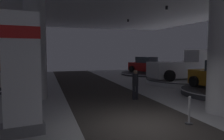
{
  "coord_description": "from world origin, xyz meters",
  "views": [
    {
      "loc": [
        -3.31,
        -6.81,
        2.59
      ],
      "look_at": [
        0.76,
        6.45,
        1.4
      ],
      "focal_mm": 35.9,
      "sensor_mm": 36.0,
      "label": 1
    }
  ],
  "objects_px": {
    "display_platform_far_right": "(182,81)",
    "display_platform_deep_right": "(147,73)",
    "display_platform_mid_right": "(224,92)",
    "pickup_truck_far_right": "(185,67)",
    "column_left": "(35,48)",
    "visitor_walking_near": "(135,83)",
    "display_car_deep_right": "(147,65)",
    "brand_sign_pylon": "(21,72)"
  },
  "relations": [
    {
      "from": "display_platform_far_right",
      "to": "display_platform_deep_right",
      "type": "bearing_deg",
      "value": 87.49
    },
    {
      "from": "display_platform_mid_right",
      "to": "pickup_truck_far_right",
      "type": "bearing_deg",
      "value": 80.6
    },
    {
      "from": "column_left",
      "to": "visitor_walking_near",
      "type": "xyz_separation_m",
      "value": [
        5.03,
        -1.77,
        -1.84
      ]
    },
    {
      "from": "display_platform_far_right",
      "to": "visitor_walking_near",
      "type": "bearing_deg",
      "value": -142.55
    },
    {
      "from": "column_left",
      "to": "display_car_deep_right",
      "type": "height_order",
      "value": "column_left"
    },
    {
      "from": "display_platform_mid_right",
      "to": "display_platform_far_right",
      "type": "xyz_separation_m",
      "value": [
        0.51,
        5.0,
        0.01
      ]
    },
    {
      "from": "pickup_truck_far_right",
      "to": "brand_sign_pylon",
      "type": "bearing_deg",
      "value": -144.73
    },
    {
      "from": "column_left",
      "to": "display_platform_far_right",
      "type": "height_order",
      "value": "column_left"
    },
    {
      "from": "display_platform_deep_right",
      "to": "display_platform_far_right",
      "type": "distance_m",
      "value": 6.83
    },
    {
      "from": "display_platform_far_right",
      "to": "pickup_truck_far_right",
      "type": "height_order",
      "value": "pickup_truck_far_right"
    },
    {
      "from": "display_platform_deep_right",
      "to": "pickup_truck_far_right",
      "type": "bearing_deg",
      "value": -89.81
    },
    {
      "from": "column_left",
      "to": "display_platform_far_right",
      "type": "xyz_separation_m",
      "value": [
        11.0,
        2.8,
        -2.55
      ]
    },
    {
      "from": "display_car_deep_right",
      "to": "pickup_truck_far_right",
      "type": "relative_size",
      "value": 0.86
    },
    {
      "from": "brand_sign_pylon",
      "to": "display_platform_far_right",
      "type": "relative_size",
      "value": 0.66
    },
    {
      "from": "visitor_walking_near",
      "to": "display_platform_far_right",
      "type": "bearing_deg",
      "value": 37.45
    },
    {
      "from": "brand_sign_pylon",
      "to": "display_platform_far_right",
      "type": "distance_m",
      "value": 14.04
    },
    {
      "from": "display_platform_deep_right",
      "to": "display_platform_mid_right",
      "type": "height_order",
      "value": "display_platform_mid_right"
    },
    {
      "from": "visitor_walking_near",
      "to": "display_car_deep_right",
      "type": "bearing_deg",
      "value": 61.27
    },
    {
      "from": "display_platform_deep_right",
      "to": "display_platform_mid_right",
      "type": "relative_size",
      "value": 1.18
    },
    {
      "from": "display_platform_mid_right",
      "to": "visitor_walking_near",
      "type": "distance_m",
      "value": 5.53
    },
    {
      "from": "brand_sign_pylon",
      "to": "pickup_truck_far_right",
      "type": "relative_size",
      "value": 0.7
    },
    {
      "from": "column_left",
      "to": "visitor_walking_near",
      "type": "bearing_deg",
      "value": -19.42
    },
    {
      "from": "pickup_truck_far_right",
      "to": "display_platform_mid_right",
      "type": "bearing_deg",
      "value": -99.4
    },
    {
      "from": "display_car_deep_right",
      "to": "display_platform_far_right",
      "type": "height_order",
      "value": "display_car_deep_right"
    },
    {
      "from": "display_platform_far_right",
      "to": "visitor_walking_near",
      "type": "xyz_separation_m",
      "value": [
        -5.98,
        -4.58,
        0.71
      ]
    },
    {
      "from": "display_car_deep_right",
      "to": "display_platform_far_right",
      "type": "distance_m",
      "value": 6.9
    },
    {
      "from": "display_platform_far_right",
      "to": "visitor_walking_near",
      "type": "relative_size",
      "value": 3.57
    },
    {
      "from": "display_platform_mid_right",
      "to": "visitor_walking_near",
      "type": "xyz_separation_m",
      "value": [
        -5.47,
        0.42,
        0.72
      ]
    },
    {
      "from": "brand_sign_pylon",
      "to": "display_platform_far_right",
      "type": "height_order",
      "value": "brand_sign_pylon"
    },
    {
      "from": "column_left",
      "to": "display_platform_mid_right",
      "type": "distance_m",
      "value": 11.03
    },
    {
      "from": "display_platform_deep_right",
      "to": "display_car_deep_right",
      "type": "relative_size",
      "value": 1.29
    },
    {
      "from": "brand_sign_pylon",
      "to": "display_platform_mid_right",
      "type": "bearing_deg",
      "value": 16.53
    },
    {
      "from": "column_left",
      "to": "visitor_walking_near",
      "type": "height_order",
      "value": "column_left"
    },
    {
      "from": "brand_sign_pylon",
      "to": "display_platform_deep_right",
      "type": "xyz_separation_m",
      "value": [
        11.56,
        15.01,
        -1.81
      ]
    },
    {
      "from": "brand_sign_pylon",
      "to": "display_car_deep_right",
      "type": "bearing_deg",
      "value": 52.47
    },
    {
      "from": "brand_sign_pylon",
      "to": "display_platform_mid_right",
      "type": "distance_m",
      "value": 11.36
    },
    {
      "from": "display_platform_deep_right",
      "to": "display_platform_far_right",
      "type": "relative_size",
      "value": 1.04
    },
    {
      "from": "display_platform_deep_right",
      "to": "pickup_truck_far_right",
      "type": "height_order",
      "value": "pickup_truck_far_right"
    },
    {
      "from": "display_car_deep_right",
      "to": "display_platform_far_right",
      "type": "bearing_deg",
      "value": -92.4
    },
    {
      "from": "display_platform_deep_right",
      "to": "pickup_truck_far_right",
      "type": "distance_m",
      "value": 6.92
    },
    {
      "from": "display_platform_mid_right",
      "to": "pickup_truck_far_right",
      "type": "height_order",
      "value": "pickup_truck_far_right"
    },
    {
      "from": "display_platform_far_right",
      "to": "display_platform_mid_right",
      "type": "bearing_deg",
      "value": -95.79
    }
  ]
}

